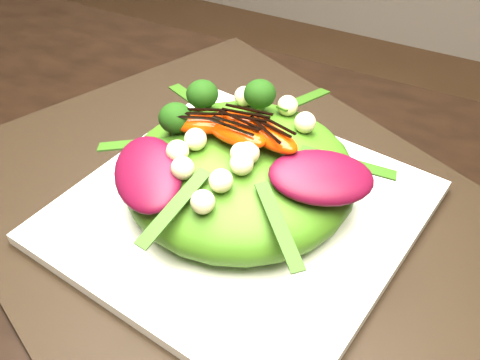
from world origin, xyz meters
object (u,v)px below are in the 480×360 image
at_px(placemat, 240,217).
at_px(salad_bowl, 240,200).
at_px(orange_segment, 226,115).
at_px(dining_table, 0,277).
at_px(lettuce_mound, 240,174).
at_px(plate_base, 240,211).

distance_m(placemat, salad_bowl, 0.02).
xyz_separation_m(placemat, orange_segment, (-0.02, 0.02, 0.09)).
bearing_deg(orange_segment, dining_table, -130.55).
bearing_deg(orange_segment, placemat, -40.86).
height_order(salad_bowl, lettuce_mound, lettuce_mound).
distance_m(salad_bowl, lettuce_mound, 0.03).
distance_m(dining_table, orange_segment, 0.25).
relative_size(dining_table, plate_base, 5.45).
height_order(dining_table, plate_base, dining_table).
distance_m(dining_table, lettuce_mound, 0.23).
relative_size(dining_table, orange_segment, 27.54).
height_order(dining_table, lettuce_mound, dining_table).
distance_m(dining_table, salad_bowl, 0.23).
bearing_deg(plate_base, dining_table, -139.14).
xyz_separation_m(placemat, plate_base, (0.00, 0.00, 0.01)).
relative_size(plate_base, salad_bowl, 1.17).
bearing_deg(orange_segment, plate_base, -40.86).
bearing_deg(dining_table, orange_segment, 49.45).
xyz_separation_m(placemat, salad_bowl, (0.00, 0.00, 0.02)).
height_order(placemat, plate_base, plate_base).
relative_size(placemat, lettuce_mound, 2.75).
bearing_deg(dining_table, salad_bowl, 40.86).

